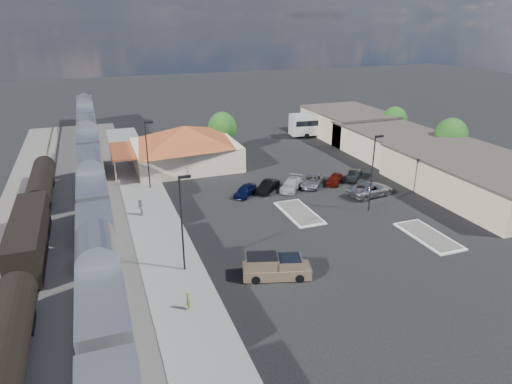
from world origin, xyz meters
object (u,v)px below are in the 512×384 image
object	(u,v)px
pickup_truck	(277,267)
suv	(371,189)
coach_bus	(325,123)
station_depot	(185,146)

from	to	relation	value
pickup_truck	suv	xyz separation A→B (m)	(18.52, 13.73, -0.12)
pickup_truck	coach_bus	xyz separation A→B (m)	(27.68, 43.22, 1.50)
pickup_truck	suv	world-z (taller)	pickup_truck
pickup_truck	suv	distance (m)	23.06
station_depot	coach_bus	world-z (taller)	station_depot
pickup_truck	coach_bus	size ratio (longest dim) A/B	0.46
pickup_truck	coach_bus	distance (m)	51.34
pickup_truck	coach_bus	world-z (taller)	coach_bus
station_depot	coach_bus	xyz separation A→B (m)	(28.56, 9.48, -0.67)
station_depot	suv	world-z (taller)	station_depot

